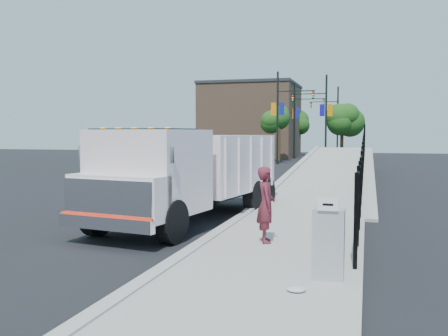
# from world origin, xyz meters

# --- Properties ---
(ground) EXTENTS (120.00, 120.00, 0.00)m
(ground) POSITION_xyz_m (0.00, 0.00, 0.00)
(ground) COLOR black
(ground) RESTS_ON ground
(sidewalk) EXTENTS (3.55, 12.00, 0.12)m
(sidewalk) POSITION_xyz_m (1.93, -2.00, 0.06)
(sidewalk) COLOR #9E998E
(sidewalk) RESTS_ON ground
(curb) EXTENTS (0.30, 12.00, 0.16)m
(curb) POSITION_xyz_m (0.00, -2.00, 0.08)
(curb) COLOR #ADAAA3
(curb) RESTS_ON ground
(ramp) EXTENTS (3.95, 24.06, 3.19)m
(ramp) POSITION_xyz_m (2.12, 16.00, 0.00)
(ramp) COLOR #9E998E
(ramp) RESTS_ON ground
(iron_fence) EXTENTS (0.10, 28.00, 1.80)m
(iron_fence) POSITION_xyz_m (3.55, 12.00, 0.90)
(iron_fence) COLOR black
(iron_fence) RESTS_ON ground
(truck) EXTENTS (3.92, 8.63, 2.85)m
(truck) POSITION_xyz_m (-1.50, 2.54, 1.60)
(truck) COLOR black
(truck) RESTS_ON ground
(worker) EXTENTS (0.61, 0.76, 1.80)m
(worker) POSITION_xyz_m (1.45, -0.18, 1.02)
(worker) COLOR maroon
(worker) RESTS_ON sidewalk
(utility_cabinet) EXTENTS (0.55, 0.40, 1.25)m
(utility_cabinet) POSITION_xyz_m (3.10, -2.79, 0.75)
(utility_cabinet) COLOR gray
(utility_cabinet) RESTS_ON sidewalk
(arrow_sign) EXTENTS (0.35, 0.04, 0.22)m
(arrow_sign) POSITION_xyz_m (3.10, -3.01, 1.48)
(arrow_sign) COLOR white
(arrow_sign) RESTS_ON utility_cabinet
(debris) EXTENTS (0.32, 0.32, 0.08)m
(debris) POSITION_xyz_m (2.66, -3.66, 0.16)
(debris) COLOR silver
(debris) RESTS_ON sidewalk
(light_pole_0) EXTENTS (3.77, 0.22, 8.00)m
(light_pole_0) POSITION_xyz_m (-3.48, 31.29, 4.36)
(light_pole_0) COLOR black
(light_pole_0) RESTS_ON ground
(light_pole_1) EXTENTS (3.77, 0.22, 8.00)m
(light_pole_1) POSITION_xyz_m (-0.23, 34.71, 4.36)
(light_pole_1) COLOR black
(light_pole_1) RESTS_ON ground
(light_pole_2) EXTENTS (3.77, 0.22, 8.00)m
(light_pole_2) POSITION_xyz_m (-3.47, 41.61, 4.36)
(light_pole_2) COLOR black
(light_pole_2) RESTS_ON ground
(light_pole_3) EXTENTS (3.78, 0.22, 8.00)m
(light_pole_3) POSITION_xyz_m (0.13, 46.75, 4.36)
(light_pole_3) COLOR black
(light_pole_3) RESTS_ON ground
(tree_0) EXTENTS (2.25, 2.25, 5.12)m
(tree_0) POSITION_xyz_m (-4.29, 34.81, 3.92)
(tree_0) COLOR #382314
(tree_0) RESTS_ON ground
(tree_1) EXTENTS (2.78, 2.78, 5.39)m
(tree_1) POSITION_xyz_m (1.19, 41.52, 3.95)
(tree_1) COLOR #382314
(tree_1) RESTS_ON ground
(tree_2) EXTENTS (2.68, 2.68, 5.34)m
(tree_2) POSITION_xyz_m (-4.42, 49.22, 3.95)
(tree_2) COLOR #382314
(tree_2) RESTS_ON ground
(building) EXTENTS (10.00, 10.00, 8.00)m
(building) POSITION_xyz_m (-9.00, 44.00, 4.00)
(building) COLOR #8C664C
(building) RESTS_ON ground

